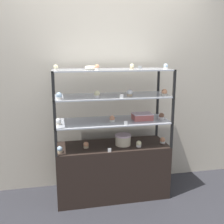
# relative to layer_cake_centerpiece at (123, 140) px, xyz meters

# --- Properties ---
(ground_plane) EXTENTS (20.00, 20.00, 0.00)m
(ground_plane) POSITION_rel_layer_cake_centerpiece_xyz_m (-0.12, 0.03, -0.69)
(ground_plane) COLOR #2D2D33
(back_wall) EXTENTS (8.00, 0.05, 2.60)m
(back_wall) POSITION_rel_layer_cake_centerpiece_xyz_m (-0.12, 0.41, 0.61)
(back_wall) COLOR beige
(back_wall) RESTS_ON ground_plane
(display_base) EXTENTS (1.27, 0.47, 0.62)m
(display_base) POSITION_rel_layer_cake_centerpiece_xyz_m (-0.12, 0.03, -0.37)
(display_base) COLOR black
(display_base) RESTS_ON ground_plane
(display_riser_lower) EXTENTS (1.27, 0.47, 0.29)m
(display_riser_lower) POSITION_rel_layer_cake_centerpiece_xyz_m (-0.12, 0.03, 0.21)
(display_riser_lower) COLOR black
(display_riser_lower) RESTS_ON display_base
(display_riser_middle) EXTENTS (1.27, 0.47, 0.29)m
(display_riser_middle) POSITION_rel_layer_cake_centerpiece_xyz_m (-0.12, 0.03, 0.49)
(display_riser_middle) COLOR black
(display_riser_middle) RESTS_ON display_riser_lower
(display_riser_upper) EXTENTS (1.27, 0.47, 0.29)m
(display_riser_upper) POSITION_rel_layer_cake_centerpiece_xyz_m (-0.12, 0.03, 0.78)
(display_riser_upper) COLOR black
(display_riser_upper) RESTS_ON display_riser_middle
(layer_cake_centerpiece) EXTENTS (0.18, 0.18, 0.12)m
(layer_cake_centerpiece) POSITION_rel_layer_cake_centerpiece_xyz_m (0.00, 0.00, 0.00)
(layer_cake_centerpiece) COLOR beige
(layer_cake_centerpiece) RESTS_ON display_base
(sheet_cake_frosted) EXTENTS (0.22, 0.17, 0.07)m
(sheet_cake_frosted) POSITION_rel_layer_cake_centerpiece_xyz_m (0.23, 0.01, 0.26)
(sheet_cake_frosted) COLOR #C66660
(sheet_cake_frosted) RESTS_ON display_riser_lower
(cupcake_0) EXTENTS (0.06, 0.06, 0.07)m
(cupcake_0) POSITION_rel_layer_cake_centerpiece_xyz_m (-0.71, -0.09, -0.03)
(cupcake_0) COLOR #CCB28C
(cupcake_0) RESTS_ON display_base
(cupcake_1) EXTENTS (0.06, 0.06, 0.07)m
(cupcake_1) POSITION_rel_layer_cake_centerpiece_xyz_m (-0.42, -0.01, -0.03)
(cupcake_1) COLOR #CCB28C
(cupcake_1) RESTS_ON display_base
(cupcake_2) EXTENTS (0.06, 0.06, 0.07)m
(cupcake_2) POSITION_rel_layer_cake_centerpiece_xyz_m (0.16, -0.09, -0.03)
(cupcake_2) COLOR white
(cupcake_2) RESTS_ON display_base
(cupcake_3) EXTENTS (0.06, 0.06, 0.07)m
(cupcake_3) POSITION_rel_layer_cake_centerpiece_xyz_m (0.47, -0.03, -0.03)
(cupcake_3) COLOR white
(cupcake_3) RESTS_ON display_base
(price_tag_0) EXTENTS (0.04, 0.00, 0.04)m
(price_tag_0) POSITION_rel_layer_cake_centerpiece_xyz_m (-0.19, -0.19, -0.04)
(price_tag_0) COLOR white
(price_tag_0) RESTS_ON display_base
(cupcake_4) EXTENTS (0.06, 0.06, 0.07)m
(cupcake_4) POSITION_rel_layer_cake_centerpiece_xyz_m (-0.71, -0.02, 0.26)
(cupcake_4) COLOR beige
(cupcake_4) RESTS_ON display_riser_lower
(cupcake_5) EXTENTS (0.06, 0.06, 0.07)m
(cupcake_5) POSITION_rel_layer_cake_centerpiece_xyz_m (-0.13, -0.02, 0.26)
(cupcake_5) COLOR white
(cupcake_5) RESTS_ON display_riser_lower
(cupcake_6) EXTENTS (0.06, 0.06, 0.07)m
(cupcake_6) POSITION_rel_layer_cake_centerpiece_xyz_m (0.45, -0.01, 0.26)
(cupcake_6) COLOR white
(cupcake_6) RESTS_ON display_riser_lower
(price_tag_1) EXTENTS (0.04, 0.00, 0.04)m
(price_tag_1) POSITION_rel_layer_cake_centerpiece_xyz_m (-0.02, -0.19, 0.25)
(price_tag_1) COLOR white
(price_tag_1) RESTS_ON display_riser_lower
(cupcake_7) EXTENTS (0.06, 0.06, 0.07)m
(cupcake_7) POSITION_rel_layer_cake_centerpiece_xyz_m (-0.69, -0.10, 0.54)
(cupcake_7) COLOR white
(cupcake_7) RESTS_ON display_riser_middle
(cupcake_8) EXTENTS (0.06, 0.06, 0.07)m
(cupcake_8) POSITION_rel_layer_cake_centerpiece_xyz_m (-0.30, -0.06, 0.54)
(cupcake_8) COLOR white
(cupcake_8) RESTS_ON display_riser_middle
(cupcake_9) EXTENTS (0.06, 0.06, 0.07)m
(cupcake_9) POSITION_rel_layer_cake_centerpiece_xyz_m (0.06, -0.05, 0.54)
(cupcake_9) COLOR #CCB28C
(cupcake_9) RESTS_ON display_riser_middle
(cupcake_10) EXTENTS (0.06, 0.06, 0.07)m
(cupcake_10) POSITION_rel_layer_cake_centerpiece_xyz_m (0.44, -0.08, 0.54)
(cupcake_10) COLOR beige
(cupcake_10) RESTS_ON display_riser_middle
(price_tag_2) EXTENTS (0.04, 0.00, 0.04)m
(price_tag_2) POSITION_rel_layer_cake_centerpiece_xyz_m (-0.07, -0.19, 0.53)
(price_tag_2) COLOR white
(price_tag_2) RESTS_ON display_riser_middle
(cupcake_11) EXTENTS (0.05, 0.05, 0.06)m
(cupcake_11) POSITION_rel_layer_cake_centerpiece_xyz_m (-0.71, -0.09, 0.82)
(cupcake_11) COLOR beige
(cupcake_11) RESTS_ON display_riser_upper
(cupcake_12) EXTENTS (0.05, 0.05, 0.06)m
(cupcake_12) POSITION_rel_layer_cake_centerpiece_xyz_m (-0.30, -0.09, 0.82)
(cupcake_12) COLOR white
(cupcake_12) RESTS_ON display_riser_upper
(cupcake_13) EXTENTS (0.05, 0.05, 0.06)m
(cupcake_13) POSITION_rel_layer_cake_centerpiece_xyz_m (0.09, -0.02, 0.82)
(cupcake_13) COLOR #CCB28C
(cupcake_13) RESTS_ON display_riser_upper
(cupcake_14) EXTENTS (0.05, 0.05, 0.06)m
(cupcake_14) POSITION_rel_layer_cake_centerpiece_xyz_m (0.45, -0.06, 0.82)
(cupcake_14) COLOR white
(cupcake_14) RESTS_ON display_riser_upper
(price_tag_3) EXTENTS (0.04, 0.00, 0.04)m
(price_tag_3) POSITION_rel_layer_cake_centerpiece_xyz_m (0.12, -0.19, 0.82)
(price_tag_3) COLOR white
(price_tag_3) RESTS_ON display_riser_upper
(donut_glazed) EXTENTS (0.13, 0.13, 0.04)m
(donut_glazed) POSITION_rel_layer_cake_centerpiece_xyz_m (-0.35, -0.02, 0.82)
(donut_glazed) COLOR #EFE5CC
(donut_glazed) RESTS_ON display_riser_upper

